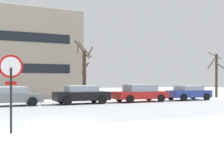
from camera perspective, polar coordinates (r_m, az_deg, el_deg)
The scene contains 10 objects.
ground_plane at distance 11.72m, azimuth -13.41°, elevation -7.87°, with size 120.00×120.00×0.00m, color white.
road_surface at distance 15.31m, azimuth -15.74°, elevation -5.90°, with size 80.00×9.32×0.00m.
stop_sign at distance 9.56m, azimuth -20.23°, elevation 1.13°, with size 0.76×0.12×2.58m.
parked_car_gray at distance 20.53m, azimuth -20.45°, elevation -2.33°, with size 4.41×2.08×1.36m.
parked_car_black at distance 21.27m, azimuth -6.36°, elevation -2.13°, with size 4.22×2.15×1.42m.
parked_car_red at distance 23.36m, azimuth 5.84°, elevation -1.85°, with size 4.57×2.23×1.48m.
parked_car_blue at distance 26.34m, azimuth 15.62°, elevation -1.69°, with size 4.06×2.14×1.37m.
tree_far_left at distance 24.65m, azimuth -5.77°, elevation 2.39°, with size 1.64×1.77×5.39m.
tree_far_right at distance 31.73m, azimuth 20.85°, elevation 1.93°, with size 1.60×1.78×4.89m.
building_far_left at distance 31.66m, azimuth -21.14°, elevation 5.56°, with size 14.70×8.60×9.05m.
Camera 1 is at (-1.96, -11.43, 1.70)m, focal length 44.06 mm.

